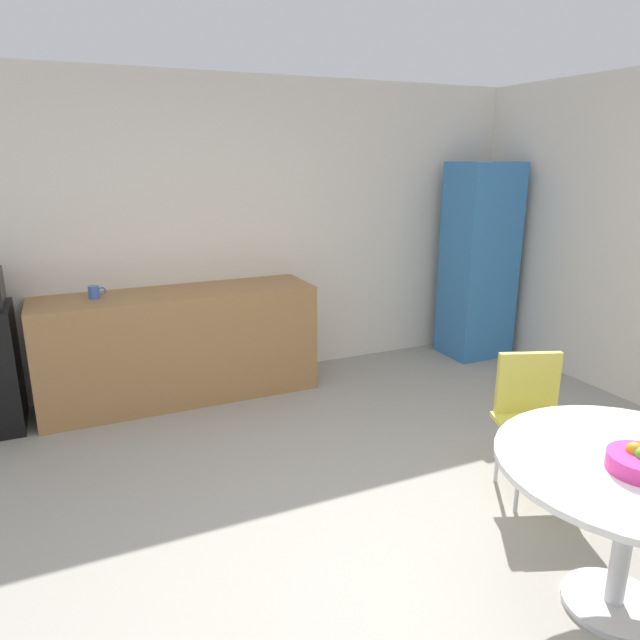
# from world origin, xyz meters

# --- Properties ---
(ground_plane) EXTENTS (6.00, 6.00, 0.00)m
(ground_plane) POSITION_xyz_m (0.00, 0.00, 0.00)
(ground_plane) COLOR #9E998E
(wall_back) EXTENTS (6.00, 0.10, 2.60)m
(wall_back) POSITION_xyz_m (0.00, 3.00, 1.30)
(wall_back) COLOR silver
(wall_back) RESTS_ON ground_plane
(counter_block) EXTENTS (2.20, 0.60, 0.90)m
(counter_block) POSITION_xyz_m (-0.38, 2.65, 0.45)
(counter_block) COLOR #9E7042
(counter_block) RESTS_ON ground_plane
(locker_cabinet) EXTENTS (0.60, 0.50, 1.89)m
(locker_cabinet) POSITION_xyz_m (2.55, 2.55, 0.95)
(locker_cabinet) COLOR #3372B2
(locker_cabinet) RESTS_ON ground_plane
(round_table) EXTENTS (1.14, 1.14, 0.72)m
(round_table) POSITION_xyz_m (0.89, -0.51, 0.60)
(round_table) COLOR silver
(round_table) RESTS_ON ground_plane
(chair_yellow) EXTENTS (0.54, 0.54, 0.83)m
(chair_yellow) POSITION_xyz_m (1.24, 0.41, 0.52)
(chair_yellow) COLOR silver
(chair_yellow) RESTS_ON ground_plane
(mug_white) EXTENTS (0.13, 0.08, 0.09)m
(mug_white) POSITION_xyz_m (-0.98, 2.69, 0.95)
(mug_white) COLOR #3F66BF
(mug_white) RESTS_ON counter_block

